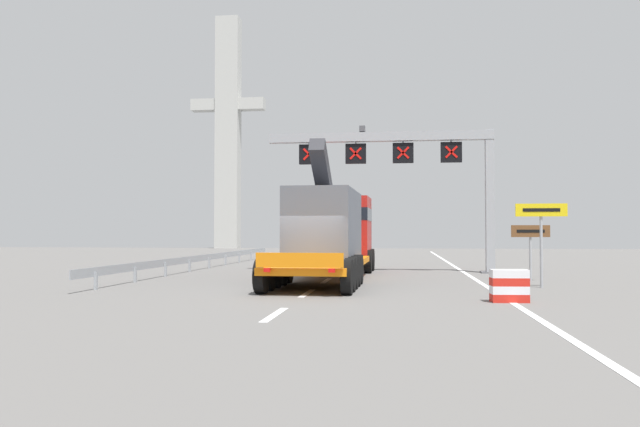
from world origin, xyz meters
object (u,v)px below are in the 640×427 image
at_px(tourist_info_sign_brown, 531,238).
at_px(bridge_pylon_distant, 228,129).
at_px(overhead_lane_gantry, 409,159).
at_px(heavy_haul_truck_orange, 333,231).
at_px(exit_sign_yellow, 541,223).
at_px(crash_barrier_striped, 509,286).

xyz_separation_m(tourist_info_sign_brown, bridge_pylon_distant, (-25.81, 48.93, 12.76)).
distance_m(overhead_lane_gantry, heavy_haul_truck_orange, 6.21).
distance_m(exit_sign_yellow, tourist_info_sign_brown, 3.11).
relative_size(overhead_lane_gantry, crash_barrier_striped, 10.74).
distance_m(exit_sign_yellow, bridge_pylon_distant, 59.21).
bearing_deg(overhead_lane_gantry, exit_sign_yellow, -60.72).
relative_size(heavy_haul_truck_orange, crash_barrier_striped, 13.65).
bearing_deg(exit_sign_yellow, crash_barrier_striped, -111.57).
bearing_deg(bridge_pylon_distant, crash_barrier_striped, -67.37).
bearing_deg(crash_barrier_striped, heavy_haul_truck_orange, 123.54).
height_order(exit_sign_yellow, tourist_info_sign_brown, exit_sign_yellow).
bearing_deg(tourist_info_sign_brown, heavy_haul_truck_orange, 173.25).
relative_size(tourist_info_sign_brown, bridge_pylon_distant, 0.08).
height_order(heavy_haul_truck_orange, tourist_info_sign_brown, heavy_haul_truck_orange).
bearing_deg(overhead_lane_gantry, heavy_haul_truck_orange, -129.73).
xyz_separation_m(heavy_haul_truck_orange, exit_sign_yellow, (7.73, -4.00, 0.26)).
height_order(overhead_lane_gantry, bridge_pylon_distant, bridge_pylon_distant).
xyz_separation_m(crash_barrier_striped, bridge_pylon_distant, (-23.68, 56.79, 13.99)).
height_order(overhead_lane_gantry, exit_sign_yellow, overhead_lane_gantry).
bearing_deg(heavy_haul_truck_orange, tourist_info_sign_brown, -6.75).
bearing_deg(crash_barrier_striped, bridge_pylon_distant, 112.63).
distance_m(exit_sign_yellow, crash_barrier_striped, 5.47).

